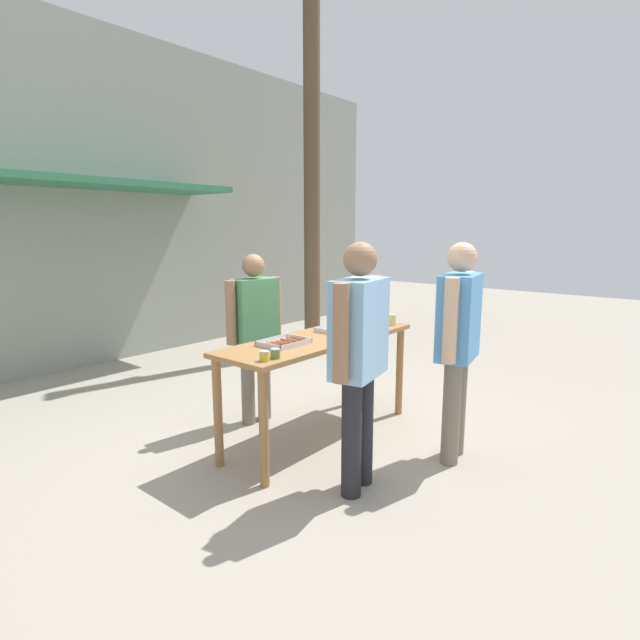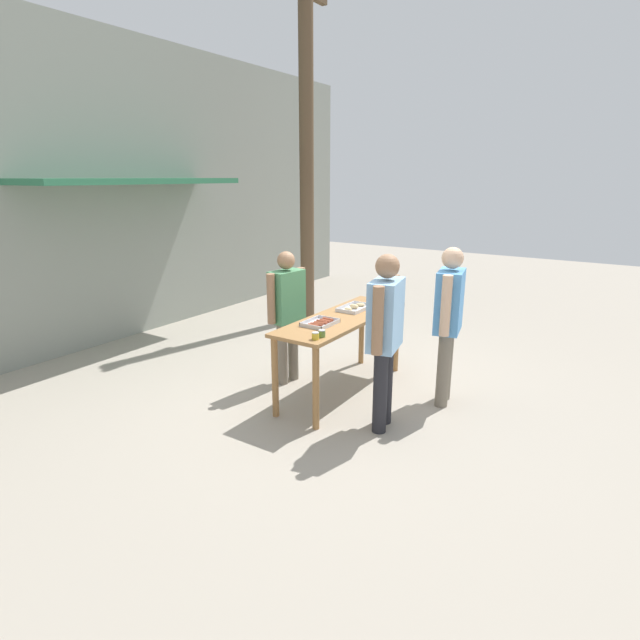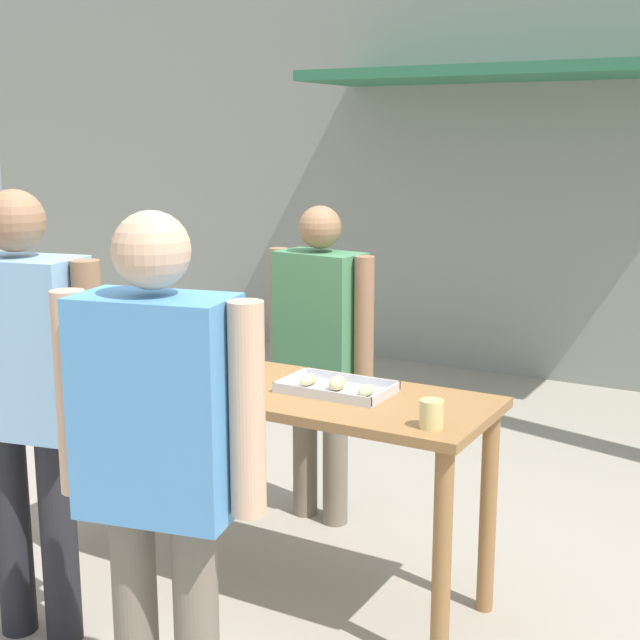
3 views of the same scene
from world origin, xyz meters
TOP-DOWN VIEW (x-y plane):
  - ground_plane at (0.00, 0.00)m, footprint 24.00×24.00m
  - building_facade_back at (0.00, 3.98)m, footprint 12.00×1.11m
  - serving_table at (0.00, 0.00)m, footprint 2.02×0.64m
  - food_tray_sausages at (-0.41, 0.04)m, footprint 0.38×0.29m
  - food_tray_buns at (0.35, 0.04)m, footprint 0.45×0.27m
  - condiment_jar_mustard at (-0.87, -0.21)m, footprint 0.07×0.07m
  - condiment_jar_ketchup at (-0.77, -0.22)m, footprint 0.07×0.07m
  - beer_cup at (0.86, -0.20)m, footprint 0.09×0.09m
  - person_server_behind_table at (-0.11, 0.71)m, footprint 0.62×0.28m
  - person_customer_holding_hotdog at (-0.54, -0.79)m, footprint 0.67×0.35m
  - person_customer_with_cup at (0.36, -1.11)m, footprint 0.66×0.35m
  - utility_pole at (2.44, 2.17)m, footprint 1.10×0.24m

SIDE VIEW (x-z plane):
  - ground_plane at x=0.00m, z-range 0.00..0.00m
  - serving_table at x=0.00m, z-range 0.33..1.25m
  - food_tray_sausages at x=-0.41m, z-range 0.92..0.96m
  - food_tray_buns at x=0.35m, z-range 0.91..0.98m
  - condiment_jar_mustard at x=-0.87m, z-range 0.92..1.00m
  - condiment_jar_ketchup at x=-0.77m, z-range 0.92..1.00m
  - person_server_behind_table at x=-0.11m, z-range 0.15..1.77m
  - beer_cup at x=0.86m, z-range 0.92..1.03m
  - person_customer_with_cup at x=0.36m, z-range 0.16..1.92m
  - person_customer_holding_hotdog at x=-0.54m, z-range 0.16..1.93m
  - building_facade_back at x=0.00m, z-range 0.01..4.51m
  - utility_pole at x=2.44m, z-range 0.07..5.95m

